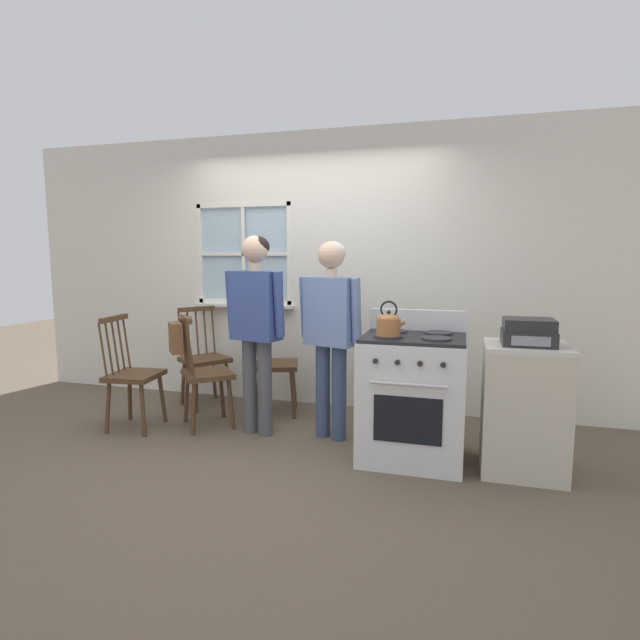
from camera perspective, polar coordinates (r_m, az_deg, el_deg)
The scene contains 14 objects.
ground_plane at distance 3.96m, azimuth -6.64°, elevation -14.93°, with size 16.00×16.00×0.00m, color brown.
wall_back at distance 4.98m, azimuth -0.31°, elevation 5.54°, with size 6.40×0.16×2.70m.
chair_by_window at distance 4.50m, azimuth -12.99°, elevation -6.12°, with size 0.58×0.58×0.99m.
chair_near_wall at distance 5.15m, azimuth -13.11°, elevation -4.44°, with size 0.57×0.58×0.99m.
chair_center_cluster at distance 4.64m, azimuth -20.65°, elevation -6.01°, with size 0.44×0.46×0.99m.
chair_near_stove at distance 4.78m, azimuth -5.26°, elevation -5.19°, with size 0.51×0.52×0.99m.
person_elderly_left at distance 4.15m, azimuth -7.32°, elevation 0.70°, with size 0.56×0.29×1.66m.
person_teen_center at distance 4.02m, azimuth 1.27°, elevation 0.10°, with size 0.57×0.32×1.61m.
stove at distance 3.77m, azimuth 10.52°, elevation -8.55°, with size 0.74×0.68×1.08m.
kettle at distance 3.55m, azimuth 7.85°, elevation -0.40°, with size 0.21×0.17×0.25m.
potted_plant at distance 5.08m, azimuth -6.41°, elevation 2.94°, with size 0.14×0.14×0.34m.
handbag at distance 4.40m, azimuth -16.12°, elevation -1.88°, with size 0.25×0.25×0.31m.
side_counter at distance 3.77m, azimuth 22.28°, elevation -9.36°, with size 0.55×0.50×0.90m.
stereo at distance 3.64m, azimuth 22.73°, elevation -1.30°, with size 0.34×0.29×0.18m.
Camera 1 is at (1.43, -3.38, 1.50)m, focal length 28.00 mm.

